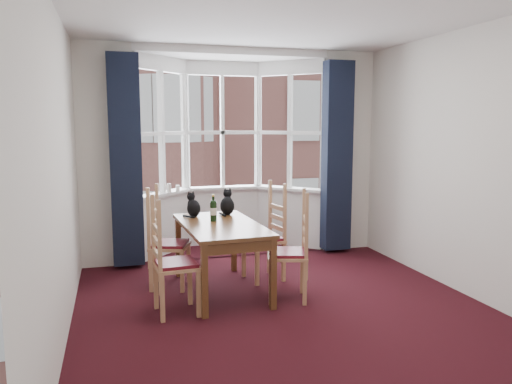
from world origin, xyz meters
name	(u,v)px	position (x,y,z in m)	size (l,w,h in m)	color
floor	(291,316)	(0.00, 0.00, 0.00)	(4.50, 4.50, 0.00)	black
ceiling	(294,10)	(0.00, 0.00, 2.80)	(4.50, 4.50, 0.00)	white
wall_left	(58,176)	(-2.00, 0.00, 1.40)	(4.50, 4.50, 0.00)	silver
wall_right	(476,164)	(2.00, 0.00, 1.40)	(4.50, 4.50, 0.00)	silver
wall_near	(453,211)	(0.00, -2.25, 1.40)	(4.00, 4.00, 0.00)	silver
wall_back_pier_left	(106,157)	(-1.65, 2.25, 1.40)	(0.70, 0.12, 2.80)	silver
wall_back_pier_right	(346,152)	(1.65, 2.25, 1.40)	(0.70, 0.12, 2.80)	silver
bay_window	(226,152)	(0.00, 2.75, 1.40)	(2.76, 0.94, 2.80)	white
curtain_left	(126,161)	(-1.42, 2.07, 1.35)	(0.38, 0.22, 2.60)	black
curtain_right	(337,157)	(1.42, 2.07, 1.35)	(0.38, 0.22, 2.60)	black
dining_table	(221,232)	(-0.49, 0.87, 0.66)	(0.86, 1.50, 0.75)	brown
chair_left_near	(167,266)	(-1.12, 0.37, 0.47)	(0.43, 0.45, 0.92)	tan
chair_left_far	(162,245)	(-1.09, 1.20, 0.47)	(0.52, 0.53, 0.92)	tan
chair_right_near	(296,255)	(0.21, 0.42, 0.47)	(0.51, 0.52, 0.92)	tan
chair_right_far	(270,239)	(0.17, 1.17, 0.47)	(0.47, 0.48, 0.92)	tan
cat_left	(193,207)	(-0.70, 1.36, 0.86)	(0.20, 0.24, 0.30)	black
cat_right	(227,204)	(-0.30, 1.38, 0.87)	(0.22, 0.26, 0.32)	black
wine_bottle	(213,210)	(-0.53, 1.03, 0.88)	(0.07, 0.07, 0.29)	black
candle_tall	(169,188)	(-0.84, 2.60, 0.93)	(0.06, 0.06, 0.12)	white
candle_short	(178,188)	(-0.72, 2.63, 0.92)	(0.06, 0.06, 0.09)	white
street	(138,231)	(0.00, 32.25, -6.00)	(80.00, 80.00, 0.00)	#333335
tenement_building	(157,129)	(0.00, 14.01, 1.60)	(18.40, 7.80, 15.20)	#90534A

